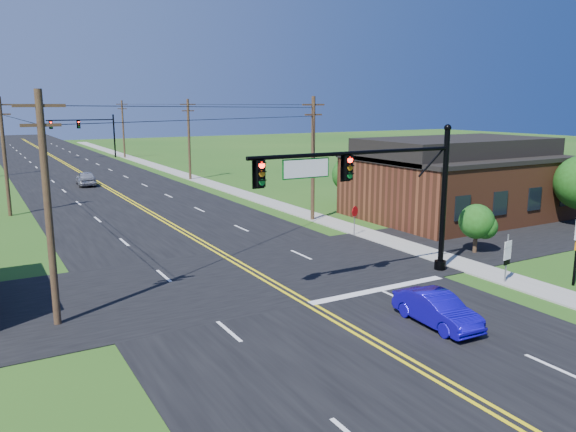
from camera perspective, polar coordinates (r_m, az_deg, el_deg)
ground at (r=19.16m, az=13.18°, el=-15.21°), size 260.00×260.00×0.00m
road_main at (r=64.06m, az=-18.78°, el=3.16°), size 16.00×220.00×0.04m
road_cross at (r=28.42m, az=-3.52°, el=-5.97°), size 70.00×10.00×0.04m
sidewalk at (r=57.59m, az=-6.50°, el=2.85°), size 2.00×160.00×0.08m
signal_mast_main at (r=26.33m, az=8.78°, el=3.09°), size 11.30×0.60×7.48m
signal_mast_far at (r=93.89m, az=-19.89°, el=8.28°), size 10.98×0.60×7.48m
brick_building at (r=44.49m, az=16.54°, el=2.97°), size 14.20×11.20×4.70m
utility_pole_left_a at (r=22.81m, az=-23.22°, el=0.96°), size 1.80×0.28×9.00m
utility_pole_left_b at (r=47.58m, az=-26.86°, el=5.61°), size 1.80×0.28×9.00m
utility_pole_right_a at (r=40.84m, az=2.56°, el=6.06°), size 1.80×0.28×9.00m
utility_pole_right_b at (r=64.27m, az=-10.03°, el=7.82°), size 1.80×0.28×9.00m
utility_pole_right_c at (r=93.02m, az=-16.40°, el=8.57°), size 1.80×0.28×9.00m
tree_right_back at (r=47.82m, az=6.27°, el=4.22°), size 3.00×3.00×4.10m
shrub_corner at (r=33.82m, az=18.61°, el=-0.55°), size 2.00×2.00×2.86m
blue_car at (r=22.71m, az=14.88°, el=-9.21°), size 1.53×3.95×1.28m
distant_car at (r=62.62m, az=-19.85°, el=3.59°), size 2.09×4.57×1.52m
route_sign at (r=28.70m, az=21.38°, el=-3.71°), size 0.60×0.14×2.41m
stop_sign at (r=36.56m, az=6.80°, el=0.16°), size 0.67×0.29×1.98m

